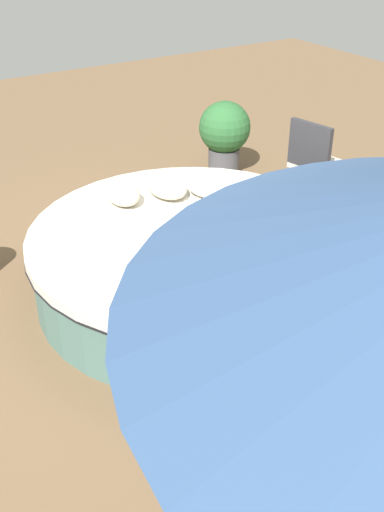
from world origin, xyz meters
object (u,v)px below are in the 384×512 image
Objects in this scene: round_bed at (192,261)px; throw_pillow_3 at (122,194)px; throw_pillow_0 at (254,193)px; patio_chair at (315,158)px; throw_pillow_1 at (209,185)px; planter at (225,133)px; throw_pillow_2 at (167,187)px.

round_bed is 0.91m from throw_pillow_3.
throw_pillow_3 reaches higher than throw_pillow_0.
throw_pillow_3 is 2.35m from patio_chair.
throw_pillow_1 is at bearing -141.26° from throw_pillow_0.
round_bed is at bearing -80.53° from patio_chair.
round_bed is 0.85m from throw_pillow_1.
patio_chair reaches higher than throw_pillow_3.
planter is at bearing 139.15° from round_bed.
round_bed is 2.68m from planter.
planter is (-1.24, 2.00, -0.18)m from throw_pillow_3.
throw_pillow_0 is 1.42m from patio_chair.
patio_chair is at bearing 90.01° from throw_pillow_3.
planter is (-2.02, 1.75, 0.22)m from round_bed.
patio_chair reaches higher than round_bed.
throw_pillow_0 is 1.01× the size of throw_pillow_3.
throw_pillow_1 reaches higher than throw_pillow_0.
patio_chair is (-0.78, 2.09, 0.24)m from round_bed.
round_bed is 0.83m from throw_pillow_2.
throw_pillow_3 is (-0.58, -1.05, 0.02)m from throw_pillow_0.
planter is at bearing 152.49° from throw_pillow_0.
round_bed is 5.78× the size of throw_pillow_2.
round_bed is 6.78× the size of throw_pillow_3.
throw_pillow_0 is at bearing 38.74° from throw_pillow_1.
throw_pillow_3 is at bearing -101.08° from patio_chair.
planter is at bearing 121.76° from throw_pillow_3.
throw_pillow_2 is at bearing -50.29° from planter.
throw_pillow_1 is 1.58m from patio_chair.
throw_pillow_3 reaches higher than throw_pillow_2.
throw_pillow_2 is 1.93m from patio_chair.
round_bed is 3.00× the size of planter.
planter is at bearing 129.71° from throw_pillow_2.
round_bed is 6.72× the size of throw_pillow_0.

